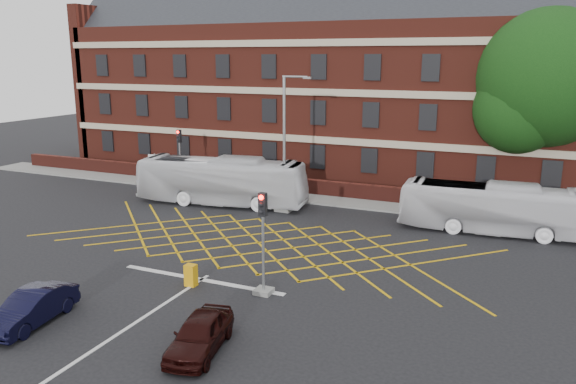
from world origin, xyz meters
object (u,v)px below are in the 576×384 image
at_px(bus_right, 493,208).
at_px(direction_signs, 155,164).
at_px(utility_cabinet, 191,275).
at_px(car_maroon, 200,334).
at_px(street_lamp, 285,167).
at_px(bus_left, 221,181).
at_px(traffic_light_far, 180,163).
at_px(deciduous_tree, 546,88).
at_px(car_navy, 32,308).
at_px(traffic_light_near, 263,253).

distance_m(bus_right, direction_signs, 25.38).
bearing_deg(utility_cabinet, car_maroon, -53.57).
distance_m(street_lamp, direction_signs, 13.49).
bearing_deg(bus_left, traffic_light_far, 51.50).
bearing_deg(street_lamp, car_maroon, -75.10).
bearing_deg(utility_cabinet, deciduous_tree, 57.82).
bearing_deg(deciduous_tree, car_maroon, -111.17).
xyz_separation_m(bus_right, utility_cabinet, (-11.08, -13.03, -0.93)).
distance_m(deciduous_tree, direction_signs, 28.34).
relative_size(street_lamp, direction_signs, 3.82).
height_order(car_maroon, traffic_light_far, traffic_light_far).
distance_m(bus_left, traffic_light_far, 6.41).
bearing_deg(bus_left, car_navy, -179.63).
xyz_separation_m(deciduous_tree, direction_signs, (-27.26, -4.59, -6.22)).
height_order(car_maroon, utility_cabinet, car_maroon).
distance_m(car_maroon, traffic_light_near, 5.14).
bearing_deg(traffic_light_far, direction_signs, 167.36).
height_order(street_lamp, utility_cabinet, street_lamp).
xyz_separation_m(traffic_light_near, street_lamp, (-4.41, 12.06, 1.09)).
distance_m(bus_right, street_lamp, 12.39).
distance_m(traffic_light_far, direction_signs, 2.94).
xyz_separation_m(bus_left, car_navy, (2.41, -17.71, -0.95)).
bearing_deg(traffic_light_far, car_navy, -69.42).
xyz_separation_m(bus_right, traffic_light_near, (-7.89, -12.52, 0.37)).
distance_m(bus_left, car_maroon, 19.22).
relative_size(deciduous_tree, street_lamp, 1.50).
bearing_deg(traffic_light_far, bus_right, -6.89).
bearing_deg(traffic_light_near, traffic_light_far, 133.49).
bearing_deg(utility_cabinet, traffic_light_near, 9.01).
relative_size(traffic_light_far, direction_signs, 1.94).
distance_m(car_navy, car_maroon, 6.72).
distance_m(car_maroon, street_lamp, 17.81).
bearing_deg(traffic_light_far, deciduous_tree, 12.08).
relative_size(traffic_light_near, street_lamp, 0.51).
distance_m(car_navy, traffic_light_near, 8.82).
bearing_deg(street_lamp, direction_signs, 163.58).
xyz_separation_m(car_navy, deciduous_tree, (16.53, 26.25, 6.97)).
bearing_deg(car_navy, bus_left, 91.34).
relative_size(car_navy, direction_signs, 1.72).
height_order(traffic_light_near, street_lamp, street_lamp).
relative_size(bus_left, car_maroon, 3.12).
bearing_deg(street_lamp, deciduous_tree, 30.20).
distance_m(bus_right, traffic_light_near, 14.80).
relative_size(bus_left, direction_signs, 5.13).
height_order(bus_left, deciduous_tree, deciduous_tree).
xyz_separation_m(car_navy, direction_signs, (-10.73, 21.66, 0.76)).
relative_size(bus_left, car_navy, 2.98).
relative_size(car_navy, car_maroon, 1.05).
xyz_separation_m(bus_left, bus_right, (16.84, 0.61, -0.17)).
relative_size(bus_right, utility_cabinet, 10.64).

